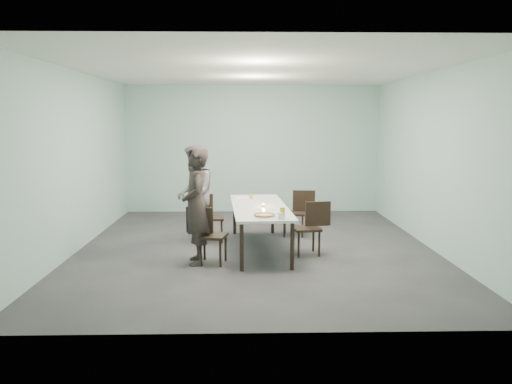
{
  "coord_description": "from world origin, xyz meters",
  "views": [
    {
      "loc": [
        -0.2,
        -8.38,
        2.17
      ],
      "look_at": [
        0.0,
        -0.21,
        1.0
      ],
      "focal_mm": 35.0,
      "sensor_mm": 36.0,
      "label": 1
    }
  ],
  "objects_px": {
    "pizza": "(264,215)",
    "chair_near_right": "(311,224)",
    "diner_near": "(196,206)",
    "water_tumbler": "(281,216)",
    "chair_far_left": "(208,214)",
    "tealight": "(263,206)",
    "amber_tumbler": "(251,196)",
    "diner_far": "(195,193)",
    "beer_glass": "(282,213)",
    "side_plate": "(274,213)",
    "table": "(259,209)",
    "chair_far_right": "(298,210)",
    "chair_near_left": "(207,231)"
  },
  "relations": [
    {
      "from": "pizza",
      "to": "side_plate",
      "type": "relative_size",
      "value": 1.89
    },
    {
      "from": "diner_near",
      "to": "pizza",
      "type": "xyz_separation_m",
      "value": [
        1.03,
        -0.14,
        -0.13
      ]
    },
    {
      "from": "water_tumbler",
      "to": "amber_tumbler",
      "type": "distance_m",
      "value": 1.99
    },
    {
      "from": "table",
      "to": "chair_near_left",
      "type": "bearing_deg",
      "value": -135.48
    },
    {
      "from": "pizza",
      "to": "side_plate",
      "type": "xyz_separation_m",
      "value": [
        0.16,
        0.3,
        -0.01
      ]
    },
    {
      "from": "diner_far",
      "to": "beer_glass",
      "type": "distance_m",
      "value": 2.22
    },
    {
      "from": "chair_far_left",
      "to": "diner_near",
      "type": "xyz_separation_m",
      "value": [
        -0.07,
        -1.4,
        0.39
      ]
    },
    {
      "from": "beer_glass",
      "to": "amber_tumbler",
      "type": "distance_m",
      "value": 1.87
    },
    {
      "from": "pizza",
      "to": "water_tumbler",
      "type": "relative_size",
      "value": 3.78
    },
    {
      "from": "diner_near",
      "to": "table",
      "type": "bearing_deg",
      "value": 120.65
    },
    {
      "from": "chair_far_left",
      "to": "amber_tumbler",
      "type": "distance_m",
      "value": 0.87
    },
    {
      "from": "pizza",
      "to": "amber_tumbler",
      "type": "bearing_deg",
      "value": 95.55
    },
    {
      "from": "chair_near_left",
      "to": "beer_glass",
      "type": "height_order",
      "value": "beer_glass"
    },
    {
      "from": "chair_far_left",
      "to": "tealight",
      "type": "distance_m",
      "value": 1.23
    },
    {
      "from": "diner_near",
      "to": "tealight",
      "type": "bearing_deg",
      "value": 114.99
    },
    {
      "from": "chair_far_right",
      "to": "diner_near",
      "type": "relative_size",
      "value": 0.49
    },
    {
      "from": "table",
      "to": "chair_near_left",
      "type": "xyz_separation_m",
      "value": [
        -0.83,
        -0.81,
        -0.19
      ]
    },
    {
      "from": "chair_far_right",
      "to": "side_plate",
      "type": "xyz_separation_m",
      "value": [
        -0.55,
        -1.67,
        0.25
      ]
    },
    {
      "from": "chair_near_right",
      "to": "chair_near_left",
      "type": "bearing_deg",
      "value": 7.98
    },
    {
      "from": "chair_near_right",
      "to": "chair_far_left",
      "type": "bearing_deg",
      "value": -35.82
    },
    {
      "from": "pizza",
      "to": "amber_tumbler",
      "type": "xyz_separation_m",
      "value": [
        -0.17,
        1.74,
        0.02
      ]
    },
    {
      "from": "chair_near_left",
      "to": "chair_far_right",
      "type": "distance_m",
      "value": 2.43
    },
    {
      "from": "beer_glass",
      "to": "amber_tumbler",
      "type": "bearing_deg",
      "value": 103.36
    },
    {
      "from": "chair_near_right",
      "to": "pizza",
      "type": "bearing_deg",
      "value": 29.82
    },
    {
      "from": "table",
      "to": "chair_near_right",
      "type": "bearing_deg",
      "value": -21.83
    },
    {
      "from": "tealight",
      "to": "beer_glass",
      "type": "bearing_deg",
      "value": -75.16
    },
    {
      "from": "chair_far_left",
      "to": "water_tumbler",
      "type": "height_order",
      "value": "chair_far_left"
    },
    {
      "from": "chair_far_right",
      "to": "beer_glass",
      "type": "distance_m",
      "value": 2.12
    },
    {
      "from": "chair_far_right",
      "to": "water_tumbler",
      "type": "bearing_deg",
      "value": 84.29
    },
    {
      "from": "pizza",
      "to": "chair_near_right",
      "type": "bearing_deg",
      "value": 37.96
    },
    {
      "from": "table",
      "to": "diner_near",
      "type": "bearing_deg",
      "value": -140.45
    },
    {
      "from": "water_tumbler",
      "to": "table",
      "type": "bearing_deg",
      "value": 103.38
    },
    {
      "from": "tealight",
      "to": "amber_tumbler",
      "type": "relative_size",
      "value": 0.7
    },
    {
      "from": "chair_near_left",
      "to": "diner_near",
      "type": "bearing_deg",
      "value": -169.07
    },
    {
      "from": "water_tumbler",
      "to": "tealight",
      "type": "xyz_separation_m",
      "value": [
        -0.21,
        1.05,
        -0.02
      ]
    },
    {
      "from": "side_plate",
      "to": "water_tumbler",
      "type": "distance_m",
      "value": 0.51
    },
    {
      "from": "diner_near",
      "to": "water_tumbler",
      "type": "height_order",
      "value": "diner_near"
    },
    {
      "from": "chair_far_left",
      "to": "side_plate",
      "type": "height_order",
      "value": "chair_far_left"
    },
    {
      "from": "pizza",
      "to": "side_plate",
      "type": "distance_m",
      "value": 0.34
    },
    {
      "from": "chair_near_left",
      "to": "water_tumbler",
      "type": "height_order",
      "value": "chair_near_left"
    },
    {
      "from": "chair_far_right",
      "to": "diner_far",
      "type": "relative_size",
      "value": 0.5
    },
    {
      "from": "chair_near_left",
      "to": "chair_far_left",
      "type": "relative_size",
      "value": 1.0
    },
    {
      "from": "side_plate",
      "to": "chair_far_right",
      "type": "bearing_deg",
      "value": 71.65
    },
    {
      "from": "beer_glass",
      "to": "amber_tumbler",
      "type": "relative_size",
      "value": 1.88
    },
    {
      "from": "side_plate",
      "to": "pizza",
      "type": "bearing_deg",
      "value": -119.02
    },
    {
      "from": "table",
      "to": "water_tumbler",
      "type": "bearing_deg",
      "value": -76.62
    },
    {
      "from": "chair_far_left",
      "to": "side_plate",
      "type": "relative_size",
      "value": 4.83
    },
    {
      "from": "table",
      "to": "chair_far_right",
      "type": "distance_m",
      "value": 1.29
    },
    {
      "from": "chair_far_right",
      "to": "water_tumbler",
      "type": "relative_size",
      "value": 9.67
    },
    {
      "from": "chair_near_right",
      "to": "tealight",
      "type": "height_order",
      "value": "chair_near_right"
    }
  ]
}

